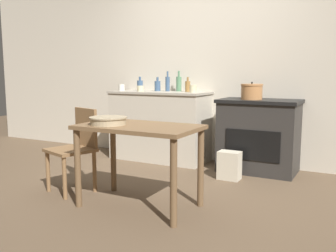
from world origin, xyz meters
name	(u,v)px	position (x,y,z in m)	size (l,w,h in m)	color
ground_plane	(148,190)	(0.00, 0.00, 0.00)	(14.00, 14.00, 0.00)	brown
wall_back	(209,66)	(0.00, 1.58, 1.27)	(8.00, 0.07, 2.55)	beige
counter_cabinet	(160,126)	(-0.57, 1.27, 0.47)	(1.34, 0.60, 0.93)	beige
stove	(259,136)	(0.78, 1.27, 0.44)	(0.93, 0.59, 0.87)	#2D2B28
work_table	(139,139)	(0.16, -0.42, 0.61)	(1.04, 0.62, 0.73)	brown
chair	(76,147)	(-0.64, -0.33, 0.45)	(0.50, 0.50, 0.83)	olive
flour_sack	(229,165)	(0.59, 0.77, 0.16)	(0.24, 0.17, 0.32)	beige
stock_pot	(252,92)	(0.69, 1.22, 0.96)	(0.26, 0.26, 0.21)	#B77A47
mixing_bowl_large	(108,120)	(-0.09, -0.53, 0.77)	(0.33, 0.33, 0.07)	tan
bottle_far_left	(168,84)	(-0.50, 1.35, 1.04)	(0.06, 0.06, 0.27)	#3D5675
bottle_left	(158,86)	(-0.65, 1.34, 1.01)	(0.08, 0.08, 0.19)	#3D5675
bottle_mid_left	(179,83)	(-0.36, 1.41, 1.04)	(0.07, 0.07, 0.27)	#517F5B
bottle_center_left	(140,85)	(-0.96, 1.38, 1.01)	(0.08, 0.08, 0.19)	#3D5675
bottle_center	(188,86)	(-0.19, 1.34, 1.01)	(0.07, 0.07, 0.19)	olive
cup_center_right	(122,88)	(-1.10, 1.12, 0.98)	(0.08, 0.08, 0.09)	silver
cup_mid_right	(140,89)	(-0.81, 1.14, 0.97)	(0.09, 0.09, 0.08)	beige
cup_right	(193,89)	(-0.04, 1.17, 0.98)	(0.09, 0.09, 0.10)	beige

